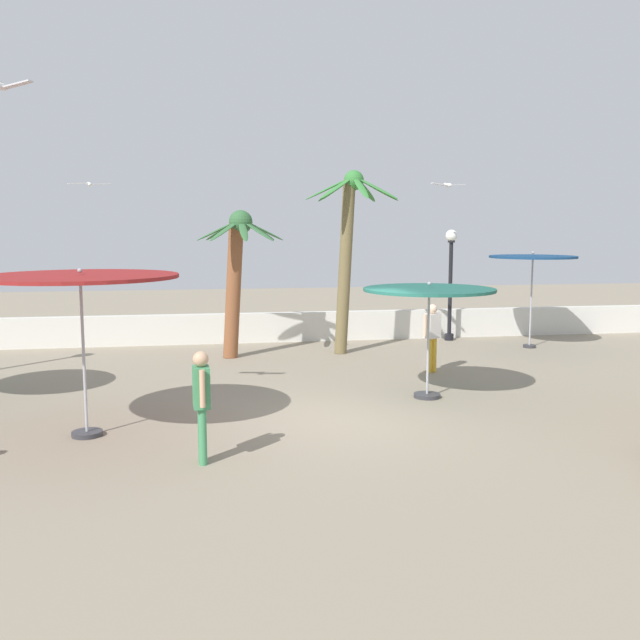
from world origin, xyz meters
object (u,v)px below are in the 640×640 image
(palm_tree_0, at_px, (236,265))
(seagull_0, at_px, (448,185))
(patio_umbrella_1, at_px, (429,296))
(guest_2, at_px, (432,331))
(guest_1, at_px, (201,396))
(patio_umbrella_2, at_px, (533,260))
(lamp_post_0, at_px, (451,273))
(seagull_2, at_px, (89,184))
(seagull_1, at_px, (1,86))
(palm_tree_1, at_px, (348,239))
(patio_umbrella_0, at_px, (80,283))

(palm_tree_0, distance_m, seagull_0, 6.50)
(patio_umbrella_1, height_order, guest_2, patio_umbrella_1)
(patio_umbrella_1, xyz_separation_m, palm_tree_0, (-3.60, 5.19, 0.40))
(guest_2, bearing_deg, guest_1, -133.49)
(patio_umbrella_1, xyz_separation_m, guest_1, (-4.56, -3.33, -1.07))
(patio_umbrella_2, xyz_separation_m, guest_1, (-9.42, -8.66, -1.52))
(lamp_post_0, distance_m, seagull_2, 11.15)
(patio_umbrella_2, bearing_deg, seagull_1, -152.06)
(palm_tree_0, bearing_deg, seagull_2, 142.91)
(palm_tree_1, bearing_deg, lamp_post_0, 25.39)
(patio_umbrella_2, relative_size, guest_2, 1.69)
(palm_tree_0, bearing_deg, guest_2, -31.51)
(patio_umbrella_0, relative_size, seagull_1, 3.07)
(guest_1, height_order, seagull_1, seagull_1)
(lamp_post_0, relative_size, guest_2, 2.06)
(patio_umbrella_2, relative_size, seagull_2, 2.34)
(patio_umbrella_2, xyz_separation_m, seagull_0, (-2.39, 0.59, 2.14))
(patio_umbrella_0, height_order, palm_tree_1, palm_tree_1)
(seagull_0, relative_size, seagull_2, 0.90)
(lamp_post_0, relative_size, seagull_0, 3.16)
(patio_umbrella_2, height_order, guest_1, patio_umbrella_2)
(palm_tree_1, xyz_separation_m, guest_1, (-4.00, -8.66, -2.14))
(guest_2, height_order, seagull_0, seagull_0)
(lamp_post_0, bearing_deg, patio_umbrella_1, -113.33)
(patio_umbrella_1, xyz_separation_m, patio_umbrella_2, (4.87, 5.33, 0.45))
(patio_umbrella_0, bearing_deg, lamp_post_0, 42.33)
(patio_umbrella_2, bearing_deg, patio_umbrella_0, -148.48)
(palm_tree_1, height_order, seagull_1, seagull_1)
(palm_tree_0, bearing_deg, seagull_0, 6.77)
(patio_umbrella_1, relative_size, patio_umbrella_2, 0.95)
(seagull_1, bearing_deg, palm_tree_0, 58.31)
(palm_tree_1, xyz_separation_m, seagull_0, (3.03, 0.59, 1.52))
(seagull_0, bearing_deg, patio_umbrella_2, -13.78)
(patio_umbrella_0, height_order, patio_umbrella_1, patio_umbrella_0)
(seagull_1, xyz_separation_m, seagull_2, (-0.12, 9.59, -0.95))
(guest_1, bearing_deg, palm_tree_0, 83.63)
(patio_umbrella_0, distance_m, seagull_2, 10.24)
(patio_umbrella_2, distance_m, guest_1, 12.89)
(lamp_post_0, bearing_deg, seagull_1, -141.98)
(seagull_2, bearing_deg, seagull_1, -89.26)
(seagull_2, bearing_deg, guest_1, -74.77)
(seagull_0, distance_m, seagull_2, 10.48)
(palm_tree_1, xyz_separation_m, seagull_1, (-7.05, -6.61, 2.54))
(patio_umbrella_1, bearing_deg, lamp_post_0, 66.67)
(patio_umbrella_0, relative_size, seagull_0, 2.93)
(patio_umbrella_1, bearing_deg, palm_tree_1, 95.92)
(patio_umbrella_2, relative_size, palm_tree_1, 0.56)
(seagull_1, bearing_deg, seagull_0, 35.53)
(seagull_0, bearing_deg, palm_tree_0, -173.23)
(patio_umbrella_2, bearing_deg, guest_1, -137.41)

